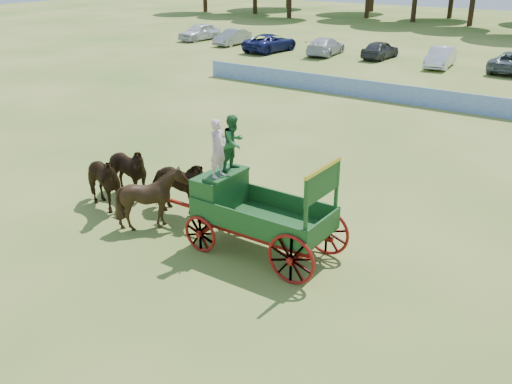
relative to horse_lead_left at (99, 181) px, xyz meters
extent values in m
plane|color=#A59C4A|center=(3.17, 1.41, -0.97)|extent=(160.00, 160.00, 0.00)
imported|color=black|center=(0.00, 0.00, 0.00)|extent=(2.46, 1.49, 1.94)
imported|color=black|center=(0.00, 1.10, 0.00)|extent=(2.32, 1.10, 1.94)
imported|color=black|center=(2.40, 0.00, 0.00)|extent=(1.90, 1.72, 1.94)
imported|color=black|center=(2.40, 1.10, 0.00)|extent=(2.43, 1.38, 1.94)
cube|color=maroon|center=(4.60, 0.55, -0.37)|extent=(0.12, 2.00, 0.12)
cube|color=maroon|center=(7.60, 0.55, -0.37)|extent=(0.12, 2.00, 0.12)
cube|color=maroon|center=(6.10, 0.00, -0.25)|extent=(3.80, 0.10, 0.12)
cube|color=maroon|center=(6.10, 1.10, -0.25)|extent=(3.80, 0.10, 0.12)
cube|color=maroon|center=(3.70, 0.55, -0.22)|extent=(2.80, 0.09, 0.09)
cube|color=#1B4B19|center=(6.10, 0.55, 0.03)|extent=(3.80, 1.80, 0.10)
cube|color=#1B4B19|center=(6.10, -0.33, 0.33)|extent=(3.80, 0.06, 0.55)
cube|color=#1B4B19|center=(6.10, 1.43, 0.33)|extent=(3.80, 0.06, 0.55)
cube|color=#1B4B19|center=(7.98, 0.55, 0.33)|extent=(0.06, 1.80, 0.55)
cube|color=#1B4B19|center=(4.60, 0.55, 0.58)|extent=(0.85, 1.70, 1.05)
cube|color=#1B4B19|center=(4.85, 0.55, 1.15)|extent=(0.55, 1.50, 0.08)
cube|color=#1B4B19|center=(4.22, 0.55, 0.38)|extent=(0.10, 1.60, 0.65)
cube|color=#1B4B19|center=(4.40, 0.55, 0.08)|extent=(0.55, 1.60, 0.06)
cube|color=#1B4B19|center=(7.90, -0.25, 0.98)|extent=(0.08, 0.08, 1.80)
cube|color=#1B4B19|center=(7.90, 1.35, 0.98)|extent=(0.08, 0.08, 1.80)
cube|color=#1B4B19|center=(7.90, 0.55, 1.58)|extent=(0.07, 1.75, 0.75)
cube|color=gold|center=(7.90, 0.55, 1.98)|extent=(0.08, 1.80, 0.09)
cube|color=gold|center=(7.86, 0.55, 1.58)|extent=(0.02, 1.30, 0.12)
torus|color=maroon|center=(4.60, -0.40, -0.42)|extent=(1.09, 0.09, 1.09)
torus|color=maroon|center=(4.60, 1.50, -0.42)|extent=(1.09, 0.09, 1.09)
torus|color=maroon|center=(7.60, -0.40, -0.27)|extent=(1.39, 0.09, 1.39)
torus|color=maroon|center=(7.60, 1.50, -0.27)|extent=(1.39, 0.09, 1.39)
imported|color=beige|center=(4.85, 0.20, 2.01)|extent=(0.39, 0.59, 1.63)
imported|color=#24602E|center=(4.85, 0.90, 1.99)|extent=(0.60, 0.77, 1.59)
cube|color=#1F47AA|center=(2.17, 19.41, -0.44)|extent=(26.00, 0.08, 1.05)
imported|color=silver|center=(-22.83, 32.29, -0.17)|extent=(2.22, 4.80, 1.59)
imported|color=gray|center=(-18.31, 31.59, -0.27)|extent=(1.51, 4.25, 1.40)
imported|color=navy|center=(-13.41, 30.48, -0.22)|extent=(2.87, 5.55, 1.49)
imported|color=silver|center=(-8.65, 31.58, -0.26)|extent=(2.58, 5.12, 1.42)
imported|color=#333338|center=(-4.20, 32.47, -0.26)|extent=(1.87, 4.26, 1.43)
imported|color=silver|center=(0.99, 31.49, -0.23)|extent=(2.05, 4.63, 1.48)
cylinder|color=#382314|center=(-26.39, 54.54, 1.13)|extent=(0.60, 0.60, 4.19)
cylinder|color=#382314|center=(-18.13, 60.39, 1.27)|extent=(0.60, 0.60, 4.48)
cylinder|color=#382314|center=(-4.61, 59.17, 1.88)|extent=(0.60, 0.60, 5.69)
camera|label=1|loc=(14.08, -11.29, 6.92)|focal=40.00mm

